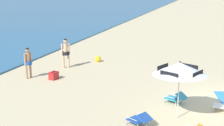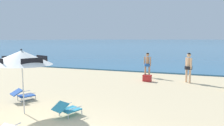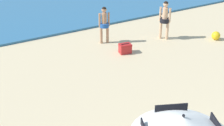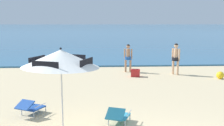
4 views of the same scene
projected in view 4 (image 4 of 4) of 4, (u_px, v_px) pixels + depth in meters
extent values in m
cube|color=#2D668E|center=(98.00, 25.00, 411.88)|extent=(800.00, 800.00, 0.10)
cylinder|color=silver|center=(62.00, 91.00, 6.88)|extent=(0.04, 0.04, 2.19)
cone|color=white|center=(61.00, 58.00, 6.75)|extent=(2.77, 2.77, 0.52)
cube|color=black|center=(74.00, 59.00, 7.45)|extent=(0.68, 0.31, 0.25)
cube|color=black|center=(37.00, 61.00, 7.00)|extent=(0.31, 0.68, 0.25)
cube|color=black|center=(45.00, 67.00, 6.08)|extent=(0.68, 0.31, 0.25)
cube|color=black|center=(87.00, 64.00, 6.52)|extent=(0.31, 0.68, 0.25)
sphere|color=black|center=(61.00, 48.00, 6.71)|extent=(0.06, 0.06, 0.06)
cube|color=teal|center=(119.00, 116.00, 7.52)|extent=(0.70, 0.75, 0.04)
cube|color=teal|center=(115.00, 114.00, 7.10)|extent=(0.60, 0.53, 0.25)
cylinder|color=silver|center=(114.00, 115.00, 7.88)|extent=(0.03, 0.03, 0.18)
cylinder|color=silver|center=(130.00, 117.00, 7.73)|extent=(0.03, 0.03, 0.18)
cylinder|color=silver|center=(108.00, 122.00, 7.34)|extent=(0.03, 0.03, 0.18)
cylinder|color=silver|center=(125.00, 124.00, 7.19)|extent=(0.03, 0.03, 0.18)
cylinder|color=silver|center=(110.00, 111.00, 7.59)|extent=(0.22, 0.51, 0.02)
cylinder|color=silver|center=(129.00, 113.00, 7.42)|extent=(0.22, 0.51, 0.02)
cube|color=#1E4799|center=(34.00, 108.00, 8.26)|extent=(0.74, 0.77, 0.04)
cube|color=#1E4799|center=(25.00, 105.00, 7.87)|extent=(0.62, 0.58, 0.22)
cylinder|color=silver|center=(34.00, 107.00, 8.63)|extent=(0.03, 0.03, 0.18)
cylinder|color=silver|center=(46.00, 109.00, 8.43)|extent=(0.03, 0.03, 0.18)
cylinder|color=silver|center=(22.00, 113.00, 8.12)|extent=(0.03, 0.03, 0.18)
cylinder|color=silver|center=(34.00, 115.00, 7.92)|extent=(0.03, 0.03, 0.18)
cylinder|color=silver|center=(27.00, 103.00, 8.35)|extent=(0.27, 0.49, 0.02)
cylinder|color=silver|center=(41.00, 105.00, 8.13)|extent=(0.27, 0.49, 0.02)
cylinder|color=tan|center=(126.00, 65.00, 15.36)|extent=(0.12, 0.12, 0.81)
cylinder|color=tan|center=(130.00, 65.00, 15.32)|extent=(0.12, 0.12, 0.81)
cylinder|color=#1E51A3|center=(128.00, 58.00, 15.28)|extent=(0.41, 0.41, 0.17)
cylinder|color=tan|center=(128.00, 54.00, 15.24)|extent=(0.22, 0.22, 0.58)
cylinder|color=tan|center=(125.00, 54.00, 15.27)|extent=(0.09, 0.09, 0.61)
cylinder|color=tan|center=(132.00, 54.00, 15.21)|extent=(0.09, 0.09, 0.61)
sphere|color=tan|center=(128.00, 46.00, 15.17)|extent=(0.22, 0.22, 0.22)
sphere|color=black|center=(128.00, 46.00, 15.17)|extent=(0.20, 0.20, 0.20)
cylinder|color=#D8A87F|center=(178.00, 67.00, 14.45)|extent=(0.13, 0.13, 0.87)
cylinder|color=#D8A87F|center=(173.00, 67.00, 14.68)|extent=(0.13, 0.13, 0.87)
cylinder|color=black|center=(176.00, 59.00, 14.49)|extent=(0.43, 0.43, 0.18)
cylinder|color=#D8A87F|center=(176.00, 54.00, 14.45)|extent=(0.24, 0.24, 0.61)
cylinder|color=#D8A87F|center=(179.00, 55.00, 14.29)|extent=(0.09, 0.09, 0.65)
cylinder|color=#D8A87F|center=(173.00, 54.00, 14.62)|extent=(0.09, 0.09, 0.65)
sphere|color=#D8A87F|center=(176.00, 46.00, 14.38)|extent=(0.24, 0.24, 0.24)
sphere|color=black|center=(176.00, 45.00, 14.38)|extent=(0.22, 0.22, 0.22)
cube|color=red|center=(135.00, 74.00, 14.04)|extent=(0.53, 0.41, 0.32)
cube|color=red|center=(135.00, 70.00, 14.01)|extent=(0.54, 0.42, 0.08)
cylinder|color=black|center=(135.00, 69.00, 14.00)|extent=(0.34, 0.08, 0.02)
sphere|color=yellow|center=(220.00, 75.00, 13.46)|extent=(0.39, 0.39, 0.39)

